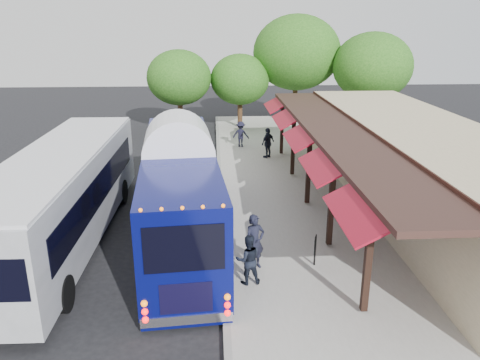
# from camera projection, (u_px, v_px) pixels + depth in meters

# --- Properties ---
(ground) EXTENTS (90.00, 90.00, 0.00)m
(ground) POSITION_uv_depth(u_px,v_px,m) (222.00, 252.00, 16.37)
(ground) COLOR black
(ground) RESTS_ON ground
(sidewalk) EXTENTS (10.00, 40.00, 0.15)m
(sidewalk) POSITION_uv_depth(u_px,v_px,m) (334.00, 205.00, 20.39)
(sidewalk) COLOR #9E9B93
(sidewalk) RESTS_ON ground
(curb) EXTENTS (0.20, 40.00, 0.16)m
(curb) POSITION_uv_depth(u_px,v_px,m) (221.00, 207.00, 20.13)
(curb) COLOR gray
(curb) RESTS_ON ground
(station_shelter) EXTENTS (8.15, 20.00, 3.60)m
(station_shelter) POSITION_uv_depth(u_px,v_px,m) (415.00, 165.00, 20.00)
(station_shelter) COLOR tan
(station_shelter) RESTS_ON ground
(coach_bus) EXTENTS (3.38, 11.65, 3.68)m
(coach_bus) POSITION_uv_depth(u_px,v_px,m) (180.00, 188.00, 16.83)
(coach_bus) COLOR #070B54
(coach_bus) RESTS_ON ground
(city_bus) EXTENTS (2.94, 12.66, 3.39)m
(city_bus) POSITION_uv_depth(u_px,v_px,m) (62.00, 193.00, 16.59)
(city_bus) COLOR gray
(city_bus) RESTS_ON ground
(ped_a) EXTENTS (0.78, 0.66, 1.81)m
(ped_a) POSITION_uv_depth(u_px,v_px,m) (255.00, 242.00, 14.77)
(ped_a) COLOR black
(ped_a) RESTS_ON sidewalk
(ped_b) EXTENTS (0.82, 0.67, 1.57)m
(ped_b) POSITION_uv_depth(u_px,v_px,m) (248.00, 259.00, 13.93)
(ped_b) COLOR black
(ped_b) RESTS_ON sidewalk
(ped_c) EXTENTS (1.04, 1.03, 1.76)m
(ped_c) POSITION_uv_depth(u_px,v_px,m) (268.00, 143.00, 26.99)
(ped_c) COLOR black
(ped_c) RESTS_ON sidewalk
(ped_d) EXTENTS (1.16, 0.86, 1.61)m
(ped_d) POSITION_uv_depth(u_px,v_px,m) (241.00, 134.00, 29.38)
(ped_d) COLOR black
(ped_d) RESTS_ON sidewalk
(sign_board) EXTENTS (0.17, 0.44, 0.99)m
(sign_board) POSITION_uv_depth(u_px,v_px,m) (315.00, 246.00, 15.00)
(sign_board) COLOR black
(sign_board) RESTS_ON sidewalk
(tree_left) EXTENTS (4.30, 4.30, 5.51)m
(tree_left) POSITION_uv_depth(u_px,v_px,m) (240.00, 80.00, 34.02)
(tree_left) COLOR #382314
(tree_left) RESTS_ON ground
(tree_mid) EXTENTS (6.44, 6.44, 8.25)m
(tree_mid) POSITION_uv_depth(u_px,v_px,m) (297.00, 53.00, 34.44)
(tree_mid) COLOR #382314
(tree_mid) RESTS_ON ground
(tree_right) EXTENTS (5.51, 5.51, 7.06)m
(tree_right) POSITION_uv_depth(u_px,v_px,m) (373.00, 66.00, 32.51)
(tree_right) COLOR #382314
(tree_right) RESTS_ON ground
(tree_far) EXTENTS (4.58, 4.58, 5.86)m
(tree_far) POSITION_uv_depth(u_px,v_px,m) (179.00, 78.00, 33.09)
(tree_far) COLOR #382314
(tree_far) RESTS_ON ground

